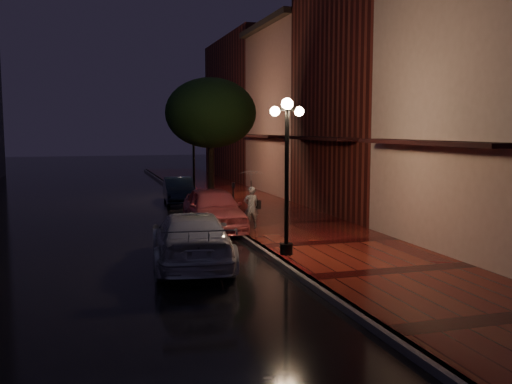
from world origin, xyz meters
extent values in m
plane|color=black|center=(0.00, 0.00, 0.00)|extent=(120.00, 120.00, 0.00)
cube|color=#4C0E0D|center=(2.25, 0.00, 0.07)|extent=(4.50, 60.00, 0.15)
cube|color=#595451|center=(0.00, 0.00, 0.07)|extent=(0.25, 60.00, 0.15)
cube|color=#511914|center=(7.00, 2.00, 5.50)|extent=(5.00, 8.00, 11.00)
cube|color=#8C5951|center=(7.00, 10.00, 4.50)|extent=(5.00, 8.00, 9.00)
cube|color=#511914|center=(7.00, 20.00, 5.00)|extent=(5.00, 12.00, 10.00)
cylinder|color=black|center=(0.35, -5.00, 2.15)|extent=(0.12, 0.12, 4.00)
cylinder|color=black|center=(0.35, -5.00, 0.30)|extent=(0.36, 0.36, 0.30)
cube|color=black|center=(0.35, -5.00, 4.15)|extent=(0.70, 0.08, 0.08)
sphere|color=#FFD899|center=(0.35, -5.00, 4.30)|extent=(0.32, 0.32, 0.32)
sphere|color=#FFD899|center=(0.00, -5.00, 4.10)|extent=(0.26, 0.26, 0.26)
sphere|color=#FFD899|center=(0.70, -5.00, 4.10)|extent=(0.26, 0.26, 0.26)
cylinder|color=black|center=(0.35, 9.00, 2.15)|extent=(0.12, 0.12, 4.00)
cylinder|color=black|center=(0.35, 9.00, 0.30)|extent=(0.36, 0.36, 0.30)
cube|color=black|center=(0.35, 9.00, 4.15)|extent=(0.70, 0.08, 0.08)
sphere|color=#FFD899|center=(0.35, 9.00, 4.30)|extent=(0.32, 0.32, 0.32)
sphere|color=#FFD899|center=(0.00, 9.00, 4.10)|extent=(0.26, 0.26, 0.26)
sphere|color=#FFD899|center=(0.70, 9.00, 4.10)|extent=(0.26, 0.26, 0.26)
cylinder|color=black|center=(0.60, 6.00, 1.75)|extent=(0.28, 0.28, 3.20)
ellipsoid|color=black|center=(0.60, 6.00, 4.35)|extent=(4.16, 4.16, 3.20)
sphere|color=black|center=(1.30, 6.60, 3.75)|extent=(1.80, 1.80, 1.80)
sphere|color=black|center=(0.00, 5.30, 3.85)|extent=(1.80, 1.80, 1.80)
imported|color=#D8595D|center=(-0.60, 0.09, 0.78)|extent=(1.98, 4.62, 1.55)
imported|color=black|center=(-0.60, 7.98, 0.63)|extent=(1.61, 3.93, 1.27)
imported|color=#B6B6BE|center=(-2.31, -4.98, 0.72)|extent=(2.53, 5.17, 1.45)
imported|color=white|center=(0.60, -0.63, 0.89)|extent=(0.57, 0.41, 1.47)
imported|color=silver|center=(0.60, -0.63, 1.82)|extent=(0.86, 0.87, 0.78)
cylinder|color=black|center=(0.60, -0.63, 1.23)|extent=(0.02, 0.02, 1.18)
cube|color=black|center=(0.85, -0.68, 0.98)|extent=(0.12, 0.27, 0.29)
cylinder|color=black|center=(0.70, 2.29, 0.71)|extent=(0.06, 0.06, 1.13)
cube|color=black|center=(0.70, 2.29, 1.38)|extent=(0.14, 0.12, 0.23)
camera|label=1|loc=(-4.94, -19.70, 3.63)|focal=40.00mm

